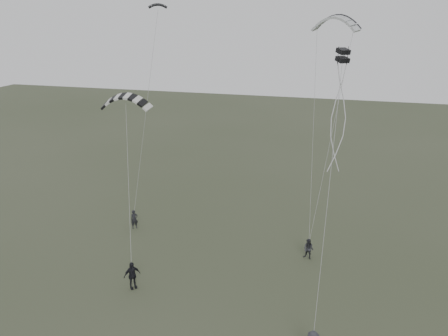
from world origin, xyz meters
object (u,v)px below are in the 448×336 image
(flyer_left, at_px, (134,219))
(kite_pale_large, at_px, (336,17))
(kite_box, at_px, (343,55))
(flyer_center, at_px, (132,275))
(kite_dark_small, at_px, (158,5))
(kite_striped, at_px, (125,96))
(flyer_right, at_px, (309,249))

(flyer_left, bearing_deg, kite_pale_large, -20.03)
(kite_box, bearing_deg, flyer_left, 130.53)
(flyer_center, distance_m, kite_dark_small, 20.26)
(kite_dark_small, bearing_deg, flyer_left, -125.86)
(flyer_left, relative_size, kite_dark_small, 1.09)
(flyer_left, xyz_separation_m, flyer_center, (3.54, -7.51, 0.14))
(flyer_center, relative_size, kite_box, 2.67)
(kite_striped, relative_size, kite_box, 4.92)
(flyer_right, distance_m, kite_dark_small, 21.52)
(kite_dark_small, xyz_separation_m, kite_pale_large, (13.39, -0.11, -0.89))
(flyer_center, height_order, kite_pale_large, kite_pale_large)
(flyer_left, distance_m, kite_box, 20.53)
(flyer_left, height_order, flyer_center, flyer_center)
(kite_pale_large, xyz_separation_m, kite_striped, (-12.92, -7.08, -4.91))
(flyer_right, bearing_deg, flyer_left, -164.59)
(flyer_left, distance_m, kite_dark_small, 16.88)
(kite_dark_small, distance_m, kite_pale_large, 13.42)
(kite_pale_large, bearing_deg, flyer_right, -69.32)
(kite_box, bearing_deg, flyer_center, 162.66)
(flyer_left, relative_size, kite_box, 2.26)
(kite_dark_small, bearing_deg, flyer_center, -101.78)
(flyer_center, height_order, kite_dark_small, kite_dark_small)
(flyer_right, distance_m, flyer_center, 12.20)
(flyer_right, relative_size, kite_box, 2.20)
(flyer_left, xyz_separation_m, kite_box, (15.08, -3.61, 13.44))
(flyer_right, height_order, kite_pale_large, kite_pale_large)
(kite_pale_large, bearing_deg, kite_striped, -125.98)
(flyer_left, xyz_separation_m, kite_dark_small, (0.96, 4.52, 16.24))
(kite_pale_large, bearing_deg, kite_box, -59.47)
(flyer_left, xyz_separation_m, kite_pale_large, (14.35, 4.42, 15.35))
(flyer_right, bearing_deg, kite_box, -45.14)
(kite_striped, xyz_separation_m, kite_box, (13.66, -0.95, 3.00))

